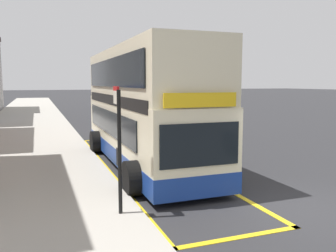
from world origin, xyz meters
name	(u,v)px	position (x,y,z in m)	size (l,w,h in m)	color
ground_plane	(99,112)	(0.00, 32.00, 0.00)	(260.00, 260.00, 0.00)	#28282B
pavement_near	(30,113)	(-7.00, 32.00, 0.07)	(6.00, 76.00, 0.14)	#A39E93
double_decker_bus	(143,111)	(-2.46, 6.46, 2.06)	(3.19, 10.22, 4.40)	beige
bus_bay_markings	(144,165)	(-2.49, 6.18, 0.01)	(3.03, 13.62, 0.01)	gold
bus_stop_sign	(119,141)	(-4.52, 1.35, 1.83)	(0.09, 0.51, 2.92)	black
parked_car_black_distant	(147,110)	(2.83, 23.32, 0.80)	(2.09, 4.20, 1.62)	black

